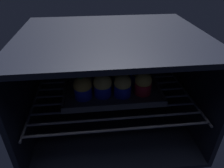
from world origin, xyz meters
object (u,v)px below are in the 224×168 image
muffin_row0_col2 (123,86)px  muffin_row0_col1 (103,85)px  muffin_row1_col0 (84,78)px  muffin_row1_col3 (138,74)px  baking_tray (112,91)px  muffin_row1_col1 (101,76)px  muffin_row0_col3 (143,83)px  muffin_row1_col2 (121,75)px  muffin_row0_col0 (83,87)px

muffin_row0_col2 → muffin_row0_col1: bearing=174.4°
muffin_row1_col0 → muffin_row1_col3: size_ratio=0.95×
baking_tray → muffin_row0_col1: muffin_row0_col1 is taller
muffin_row1_col0 → muffin_row1_col3: bearing=1.6°
muffin_row1_col3 → muffin_row1_col1: bearing=-179.8°
muffin_row0_col3 → muffin_row1_col3: bearing=92.8°
muffin_row0_col3 → muffin_row1_col0: bearing=162.8°
muffin_row0_col1 → muffin_row1_col0: size_ratio=1.08×
baking_tray → muffin_row1_col1: bearing=133.3°
muffin_row1_col1 → muffin_row1_col3: size_ratio=0.96×
muffin_row1_col0 → muffin_row1_col2: muffin_row1_col2 is taller
muffin_row0_col3 → baking_tray: bearing=163.5°
baking_tray → muffin_row0_col0: muffin_row0_col0 is taller
muffin_row0_col0 → muffin_row0_col3: bearing=1.2°
muffin_row0_col2 → muffin_row0_col3: size_ratio=0.97×
muffin_row1_col1 → muffin_row1_col2: bearing=-3.3°
muffin_row0_col1 → muffin_row1_col2: bearing=41.7°
muffin_row1_col0 → muffin_row1_col3: muffin_row1_col3 is taller
muffin_row1_col0 → muffin_row1_col1: size_ratio=0.99×
muffin_row1_col0 → muffin_row1_col3: (19.88, 0.57, 0.26)cm
muffin_row1_col3 → muffin_row0_col1: bearing=-153.5°
baking_tray → muffin_row0_col2: 6.45cm
muffin_row0_col3 → muffin_row1_col0: 21.18cm
baking_tray → muffin_row1_col0: size_ratio=4.47×
muffin_row0_col1 → baking_tray: bearing=40.3°
muffin_row1_col2 → muffin_row0_col1: bearing=-138.3°
muffin_row0_col0 → muffin_row0_col1: bearing=4.4°
muffin_row1_col1 → muffin_row1_col3: (13.55, 0.05, 0.13)cm
muffin_row0_col2 → muffin_row0_col3: 7.23cm
baking_tray → muffin_row1_col2: size_ratio=4.40×
muffin_row0_col3 → muffin_row1_col0: muffin_row0_col3 is taller
muffin_row0_col0 → muffin_row1_col0: bearing=87.4°
baking_tray → muffin_row0_col3: muffin_row0_col3 is taller
muffin_row0_col2 → muffin_row1_col0: muffin_row0_col2 is taller
baking_tray → muffin_row0_col2: bearing=-49.0°
muffin_row1_col0 → muffin_row0_col1: bearing=-44.4°
muffin_row0_col2 → muffin_row0_col3: bearing=4.6°
muffin_row0_col0 → muffin_row1_col2: (13.70, 6.81, -0.11)cm
muffin_row0_col2 → muffin_row1_col1: muffin_row0_col2 is taller
muffin_row0_col0 → muffin_row0_col2: bearing=-0.7°
muffin_row0_col2 → muffin_row1_col1: size_ratio=1.03×
muffin_row0_col3 → muffin_row1_col1: size_ratio=1.06×
muffin_row1_col0 → muffin_row1_col2: size_ratio=0.98×
muffin_row0_col1 → muffin_row1_col1: size_ratio=1.07×
muffin_row0_col2 → muffin_row1_col3: (6.86, 7.43, 0.01)cm
muffin_row0_col3 → muffin_row1_col1: muffin_row0_col3 is taller
muffin_row0_col0 → muffin_row0_col2: muffin_row0_col0 is taller
muffin_row1_col2 → muffin_row1_col3: 6.50cm
baking_tray → muffin_row1_col0: 11.09cm
baking_tray → muffin_row1_col0: muffin_row1_col0 is taller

